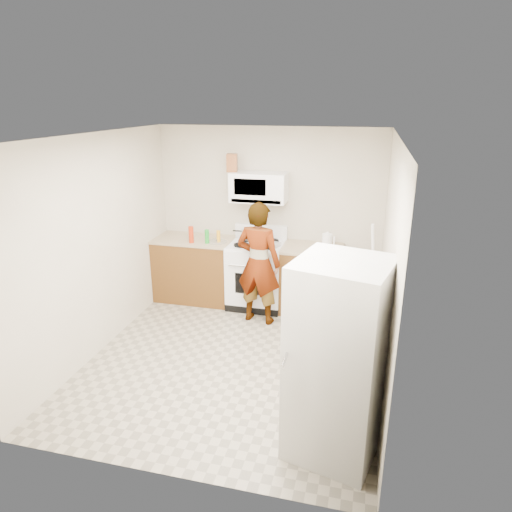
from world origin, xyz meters
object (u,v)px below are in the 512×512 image
(kettle, at_px, (327,240))
(saucepan, at_px, (249,234))
(fridge, at_px, (338,361))
(gas_range, at_px, (257,273))
(microwave, at_px, (259,187))
(person, at_px, (259,264))

(kettle, xyz_separation_m, saucepan, (-1.11, 0.03, -0.01))
(fridge, bearing_deg, saucepan, 131.80)
(fridge, distance_m, kettle, 2.78)
(gas_range, bearing_deg, microwave, 90.00)
(microwave, relative_size, person, 0.47)
(gas_range, distance_m, kettle, 1.11)
(microwave, relative_size, kettle, 4.48)
(person, bearing_deg, gas_range, -64.64)
(gas_range, distance_m, microwave, 1.22)
(kettle, height_order, saucepan, kettle)
(gas_range, distance_m, fridge, 2.98)
(fridge, height_order, kettle, fridge)
(person, relative_size, kettle, 9.64)
(saucepan, bearing_deg, person, -65.15)
(microwave, bearing_deg, person, -76.78)
(microwave, height_order, person, microwave)
(gas_range, height_order, kettle, gas_range)
(person, height_order, fridge, fridge)
(person, bearing_deg, kettle, -135.35)
(microwave, bearing_deg, saucepan, 175.29)
(person, bearing_deg, fridge, 127.45)
(fridge, bearing_deg, kettle, 111.44)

